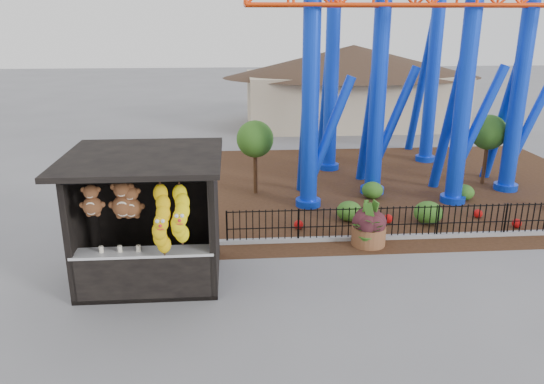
{
  "coord_description": "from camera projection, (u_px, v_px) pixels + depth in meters",
  "views": [
    {
      "loc": [
        -0.98,
        -10.68,
        6.0
      ],
      "look_at": [
        -0.06,
        1.5,
        2.0
      ],
      "focal_mm": 35.0,
      "sensor_mm": 36.0,
      "label": 1
    }
  ],
  "objects": [
    {
      "name": "terracotta_planter",
      "position": [
        368.0,
        235.0,
        14.71
      ],
      "size": [
        1.1,
        1.1,
        0.55
      ],
      "primitive_type": "cylinder",
      "rotation": [
        0.0,
        0.0,
        -0.18
      ],
      "color": "brown",
      "rests_on": "ground"
    },
    {
      "name": "prize_booth",
      "position": [
        148.0,
        222.0,
        12.22
      ],
      "size": [
        3.5,
        3.4,
        3.12
      ],
      "color": "black",
      "rests_on": "ground"
    },
    {
      "name": "planter_foliage",
      "position": [
        370.0,
        215.0,
        14.52
      ],
      "size": [
        0.7,
        0.7,
        0.64
      ],
      "primitive_type": "ellipsoid",
      "color": "#34151A",
      "rests_on": "terracotta_planter"
    },
    {
      "name": "mulch_bed",
      "position": [
        366.0,
        186.0,
        19.93
      ],
      "size": [
        18.0,
        12.0,
        0.02
      ],
      "primitive_type": "cube",
      "color": "#331E11",
      "rests_on": "ground"
    },
    {
      "name": "landscaping",
      "position": [
        419.0,
        204.0,
        17.08
      ],
      "size": [
        9.06,
        3.55,
        0.69
      ],
      "color": "#2C5A1A",
      "rests_on": "mulch_bed"
    },
    {
      "name": "picket_fence",
      "position": [
        441.0,
        222.0,
        15.1
      ],
      "size": [
        12.2,
        0.06,
        1.0
      ],
      "primitive_type": null,
      "color": "black",
      "rests_on": "ground"
    },
    {
      "name": "ground",
      "position": [
        280.0,
        296.0,
        12.06
      ],
      "size": [
        120.0,
        120.0,
        0.0
      ],
      "primitive_type": "plane",
      "color": "slate",
      "rests_on": "ground"
    },
    {
      "name": "pavilion",
      "position": [
        353.0,
        72.0,
        30.49
      ],
      "size": [
        15.0,
        15.0,
        4.8
      ],
      "color": "#BFAD8C",
      "rests_on": "ground"
    },
    {
      "name": "curb",
      "position": [
        409.0,
        237.0,
        15.17
      ],
      "size": [
        18.0,
        0.18,
        0.12
      ],
      "primitive_type": "cube",
      "color": "gray",
      "rests_on": "ground"
    },
    {
      "name": "roller_coaster",
      "position": [
        407.0,
        5.0,
        18.22
      ],
      "size": [
        11.0,
        6.37,
        10.82
      ],
      "color": "#0C34D7",
      "rests_on": "ground"
    },
    {
      "name": "potted_plant",
      "position": [
        369.0,
        232.0,
        14.45
      ],
      "size": [
        1.06,
        1.0,
        0.93
      ],
      "primitive_type": "imported",
      "rotation": [
        0.0,
        0.0,
        -0.42
      ],
      "color": "#1C5318",
      "rests_on": "ground"
    }
  ]
}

